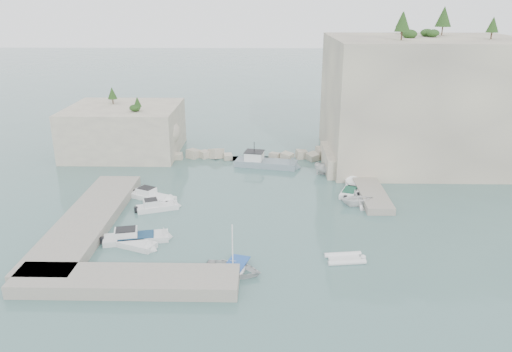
{
  "coord_description": "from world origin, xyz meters",
  "views": [
    {
      "loc": [
        1.1,
        -47.03,
        21.72
      ],
      "look_at": [
        0.0,
        6.0,
        3.0
      ],
      "focal_mm": 35.0,
      "sensor_mm": 36.0,
      "label": 1
    }
  ],
  "objects_px": {
    "motorboat_b": "(158,210)",
    "tender_east_b": "(349,194)",
    "inflatable_dinghy": "(345,260)",
    "tender_east_d": "(332,174)",
    "tender_east_c": "(355,189)",
    "work_boat": "(266,166)",
    "rowboat": "(233,273)",
    "motorboat_e": "(137,247)",
    "tender_east_a": "(356,205)",
    "motorboat_a": "(153,199)",
    "motorboat_d": "(136,241)"
  },
  "relations": [
    {
      "from": "inflatable_dinghy",
      "to": "tender_east_a",
      "type": "height_order",
      "value": "tender_east_a"
    },
    {
      "from": "inflatable_dinghy",
      "to": "tender_east_c",
      "type": "height_order",
      "value": "tender_east_c"
    },
    {
      "from": "work_boat",
      "to": "motorboat_b",
      "type": "bearing_deg",
      "value": -116.16
    },
    {
      "from": "motorboat_e",
      "to": "inflatable_dinghy",
      "type": "bearing_deg",
      "value": 16.49
    },
    {
      "from": "motorboat_e",
      "to": "work_boat",
      "type": "height_order",
      "value": "work_boat"
    },
    {
      "from": "inflatable_dinghy",
      "to": "tender_east_d",
      "type": "height_order",
      "value": "tender_east_d"
    },
    {
      "from": "tender_east_b",
      "to": "work_boat",
      "type": "height_order",
      "value": "work_boat"
    },
    {
      "from": "motorboat_b",
      "to": "rowboat",
      "type": "bearing_deg",
      "value": -76.23
    },
    {
      "from": "motorboat_b",
      "to": "tender_east_a",
      "type": "bearing_deg",
      "value": -16.42
    },
    {
      "from": "motorboat_e",
      "to": "tender_east_a",
      "type": "relative_size",
      "value": 1.04
    },
    {
      "from": "motorboat_d",
      "to": "work_boat",
      "type": "distance_m",
      "value": 26.03
    },
    {
      "from": "motorboat_e",
      "to": "work_boat",
      "type": "relative_size",
      "value": 0.42
    },
    {
      "from": "rowboat",
      "to": "tender_east_b",
      "type": "xyz_separation_m",
      "value": [
        12.65,
        18.38,
        0.0
      ]
    },
    {
      "from": "motorboat_b",
      "to": "tender_east_b",
      "type": "distance_m",
      "value": 22.38
    },
    {
      "from": "motorboat_a",
      "to": "rowboat",
      "type": "relative_size",
      "value": 1.25
    },
    {
      "from": "rowboat",
      "to": "work_boat",
      "type": "distance_m",
      "value": 28.85
    },
    {
      "from": "motorboat_d",
      "to": "tender_east_c",
      "type": "height_order",
      "value": "motorboat_d"
    },
    {
      "from": "motorboat_e",
      "to": "motorboat_a",
      "type": "bearing_deg",
      "value": 118.1
    },
    {
      "from": "motorboat_e",
      "to": "rowboat",
      "type": "xyz_separation_m",
      "value": [
        9.23,
        -4.48,
        0.0
      ]
    },
    {
      "from": "tender_east_c",
      "to": "tender_east_d",
      "type": "bearing_deg",
      "value": 20.73
    },
    {
      "from": "tender_east_d",
      "to": "work_boat",
      "type": "height_order",
      "value": "work_boat"
    },
    {
      "from": "rowboat",
      "to": "tender_east_d",
      "type": "xyz_separation_m",
      "value": [
        11.55,
        25.63,
        0.0
      ]
    },
    {
      "from": "tender_east_c",
      "to": "work_boat",
      "type": "distance_m",
      "value": 13.89
    },
    {
      "from": "motorboat_a",
      "to": "tender_east_b",
      "type": "height_order",
      "value": "motorboat_a"
    },
    {
      "from": "motorboat_e",
      "to": "tender_east_b",
      "type": "height_order",
      "value": "same"
    },
    {
      "from": "motorboat_b",
      "to": "tender_east_a",
      "type": "height_order",
      "value": "tender_east_a"
    },
    {
      "from": "motorboat_d",
      "to": "tender_east_b",
      "type": "relative_size",
      "value": 1.43
    },
    {
      "from": "motorboat_e",
      "to": "rowboat",
      "type": "height_order",
      "value": "rowboat"
    },
    {
      "from": "motorboat_a",
      "to": "work_boat",
      "type": "bearing_deg",
      "value": 70.52
    },
    {
      "from": "tender_east_a",
      "to": "inflatable_dinghy",
      "type": "bearing_deg",
      "value": 157.03
    },
    {
      "from": "motorboat_b",
      "to": "rowboat",
      "type": "relative_size",
      "value": 0.99
    },
    {
      "from": "motorboat_d",
      "to": "rowboat",
      "type": "xyz_separation_m",
      "value": [
        9.63,
        -5.83,
        0.0
      ]
    },
    {
      "from": "motorboat_e",
      "to": "inflatable_dinghy",
      "type": "distance_m",
      "value": 19.1
    },
    {
      "from": "tender_east_c",
      "to": "tender_east_a",
      "type": "bearing_deg",
      "value": 172.99
    },
    {
      "from": "tender_east_b",
      "to": "work_boat",
      "type": "relative_size",
      "value": 0.5
    },
    {
      "from": "motorboat_b",
      "to": "work_boat",
      "type": "distance_m",
      "value": 19.45
    },
    {
      "from": "motorboat_a",
      "to": "work_boat",
      "type": "height_order",
      "value": "work_boat"
    },
    {
      "from": "inflatable_dinghy",
      "to": "tender_east_d",
      "type": "relative_size",
      "value": 0.74
    },
    {
      "from": "motorboat_a",
      "to": "inflatable_dinghy",
      "type": "height_order",
      "value": "motorboat_a"
    },
    {
      "from": "motorboat_b",
      "to": "work_boat",
      "type": "bearing_deg",
      "value": 31.54
    },
    {
      "from": "motorboat_e",
      "to": "motorboat_d",
      "type": "relative_size",
      "value": 0.59
    },
    {
      "from": "motorboat_b",
      "to": "motorboat_a",
      "type": "distance_m",
      "value": 3.23
    },
    {
      "from": "motorboat_b",
      "to": "motorboat_e",
      "type": "xyz_separation_m",
      "value": [
        -0.07,
        -8.87,
        0.0
      ]
    },
    {
      "from": "inflatable_dinghy",
      "to": "tender_east_a",
      "type": "relative_size",
      "value": 0.97
    },
    {
      "from": "tender_east_d",
      "to": "rowboat",
      "type": "bearing_deg",
      "value": 151.28
    },
    {
      "from": "motorboat_d",
      "to": "tender_east_d",
      "type": "height_order",
      "value": "tender_east_d"
    },
    {
      "from": "tender_east_d",
      "to": "work_boat",
      "type": "distance_m",
      "value": 9.33
    },
    {
      "from": "motorboat_e",
      "to": "motorboat_d",
      "type": "bearing_deg",
      "value": 129.39
    },
    {
      "from": "motorboat_b",
      "to": "tender_east_d",
      "type": "xyz_separation_m",
      "value": [
        20.71,
        12.29,
        0.0
      ]
    },
    {
      "from": "tender_east_b",
      "to": "tender_east_d",
      "type": "xyz_separation_m",
      "value": [
        -1.1,
        7.25,
        0.0
      ]
    }
  ]
}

